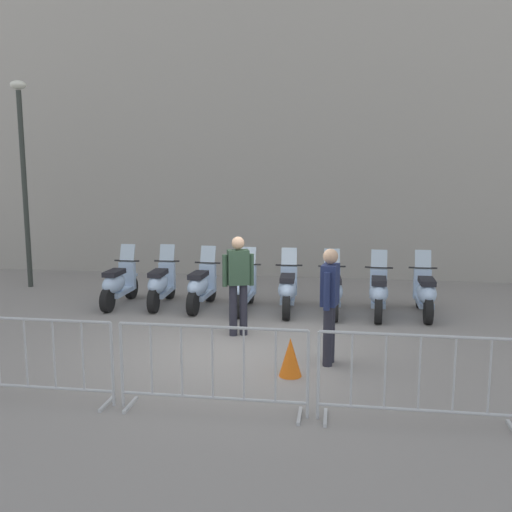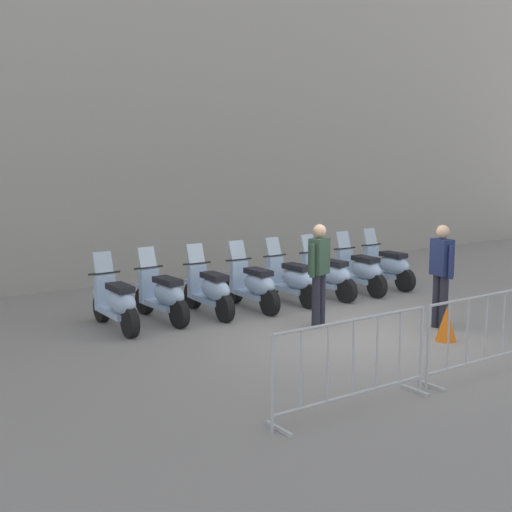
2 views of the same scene
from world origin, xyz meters
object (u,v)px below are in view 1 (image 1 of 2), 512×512
at_px(motorcycle_0, 118,285).
at_px(motorcycle_4, 288,290).
at_px(motorcycle_3, 243,289).
at_px(street_lamp, 23,162).
at_px(motorcycle_5, 333,292).
at_px(motorcycle_6, 378,293).
at_px(barrier_segment_1, 213,370).
at_px(officer_near_row_end, 238,280).
at_px(officer_mid_plaza, 330,299).
at_px(motorcycle_7, 425,294).
at_px(traffic_cone, 290,357).
at_px(motorcycle_1, 161,285).
at_px(motorcycle_2, 201,287).
at_px(barrier_segment_2, 419,381).
at_px(barrier_segment_0, 26,360).

bearing_deg(motorcycle_0, motorcycle_4, -3.87).
height_order(motorcycle_3, street_lamp, street_lamp).
bearing_deg(motorcycle_3, street_lamp, 160.90).
xyz_separation_m(motorcycle_0, motorcycle_4, (3.58, -0.24, 0.00)).
height_order(motorcycle_5, street_lamp, street_lamp).
relative_size(motorcycle_6, barrier_segment_1, 0.76).
xyz_separation_m(motorcycle_0, motorcycle_6, (5.35, -0.36, 0.00)).
relative_size(motorcycle_4, motorcycle_6, 1.00).
height_order(officer_near_row_end, officer_mid_plaza, same).
height_order(motorcycle_7, traffic_cone, motorcycle_7).
height_order(officer_near_row_end, traffic_cone, officer_near_row_end).
height_order(motorcycle_5, officer_mid_plaza, officer_mid_plaza).
xyz_separation_m(motorcycle_1, motorcycle_6, (4.45, -0.41, 0.00)).
bearing_deg(motorcycle_6, motorcycle_2, 175.76).
distance_m(motorcycle_6, barrier_segment_2, 4.78).
distance_m(motorcycle_0, traffic_cone, 5.28).
xyz_separation_m(barrier_segment_2, traffic_cone, (-1.48, 1.40, -0.25)).
height_order(barrier_segment_2, traffic_cone, barrier_segment_2).
height_order(motorcycle_4, motorcycle_5, same).
relative_size(barrier_segment_1, barrier_segment_2, 1.00).
bearing_deg(motorcycle_3, motorcycle_7, -1.72).
xyz_separation_m(motorcycle_3, street_lamp, (-5.47, 1.89, 2.56)).
bearing_deg(motorcycle_0, motorcycle_3, -4.42).
distance_m(motorcycle_2, motorcycle_3, 0.90).
xyz_separation_m(barrier_segment_2, officer_near_row_end, (-2.44, 3.27, 0.45)).
xyz_separation_m(motorcycle_1, officer_mid_plaza, (3.39, -3.23, 0.53)).
height_order(motorcycle_3, motorcycle_4, same).
relative_size(motorcycle_3, motorcycle_6, 1.00).
relative_size(motorcycle_7, officer_near_row_end, 1.00).
bearing_deg(barrier_segment_1, barrier_segment_2, -3.26).
bearing_deg(motorcycle_6, motorcycle_4, 176.23).
bearing_deg(motorcycle_1, motorcycle_2, -9.14).
height_order(barrier_segment_1, traffic_cone, barrier_segment_1).
bearing_deg(motorcycle_7, motorcycle_6, -177.14).
distance_m(barrier_segment_0, street_lamp, 7.74).
relative_size(motorcycle_5, barrier_segment_0, 0.76).
bearing_deg(officer_near_row_end, barrier_segment_1, -88.61).
bearing_deg(barrier_segment_2, motorcycle_7, 77.83).
bearing_deg(barrier_segment_2, barrier_segment_1, 176.74).
bearing_deg(traffic_cone, motorcycle_3, 106.73).
bearing_deg(motorcycle_6, barrier_segment_1, -118.32).
height_order(motorcycle_0, officer_near_row_end, officer_near_row_end).
height_order(motorcycle_3, barrier_segment_0, motorcycle_3).
relative_size(motorcycle_1, officer_near_row_end, 1.00).
bearing_deg(officer_mid_plaza, motorcycle_5, 86.40).
relative_size(motorcycle_7, barrier_segment_2, 0.76).
distance_m(motorcycle_6, barrier_segment_1, 5.27).
bearing_deg(officer_mid_plaza, barrier_segment_2, -64.55).
distance_m(motorcycle_1, motorcycle_7, 5.36).
relative_size(motorcycle_0, motorcycle_3, 1.00).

